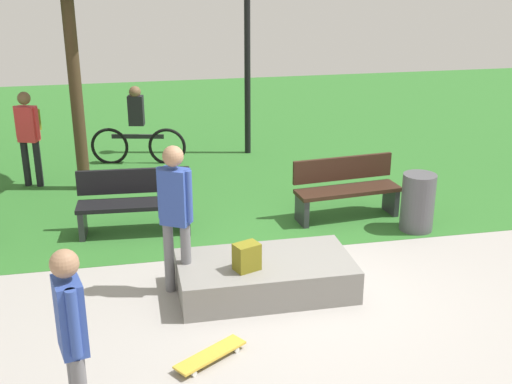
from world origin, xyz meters
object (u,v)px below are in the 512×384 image
Objects in this scene: backpack_on_ledge at (247,257)px; skater_performing_trick at (72,332)px; concrete_ledge at (265,276)px; cyclist_on_bicycle at (137,131)px; lamp_post at (247,5)px; skater_watching at (175,208)px; skateboard_by_ledge at (210,355)px; park_bench_near_path at (346,187)px; trash_bin at (418,202)px; pedestrian_with_backpack at (29,130)px; park_bench_center_lawn at (134,201)px.

backpack_on_ledge is 2.66m from skater_performing_trick.
cyclist_on_bicycle reaches higher than concrete_ledge.
lamp_post is at bearing 6.87° from cyclist_on_bicycle.
skater_watching is 1.79m from skateboard_by_ledge.
trash_bin is (0.85, -0.68, -0.06)m from park_bench_near_path.
skateboard_by_ledge is 0.47× the size of pedestrian_with_backpack.
concrete_ledge is at bearing -166.03° from backpack_on_ledge.
pedestrian_with_backpack reaches higher than park_bench_center_lawn.
park_bench_near_path is at bearing 34.39° from skater_watching.
lamp_post is 2.94× the size of pedestrian_with_backpack.
skater_watching is at bearing -109.03° from lamp_post.
skater_watching is at bearing 169.40° from concrete_ledge.
trash_bin is at bearing 37.21° from skater_performing_trick.
skateboard_by_ledge is (0.18, -1.46, -1.01)m from skater_watching.
park_bench_center_lawn is at bearing -83.49° from backpack_on_ledge.
trash_bin is at bearing 28.13° from concrete_ledge.
skateboard_by_ledge is 0.16× the size of lamp_post.
concrete_ledge reaches higher than skateboard_by_ledge.
cyclist_on_bicycle is at bearing 26.78° from pedestrian_with_backpack.
pedestrian_with_backpack is (-5.67, 3.12, 0.56)m from trash_bin.
skater_watching is at bearing -161.76° from trash_bin.
skater_performing_trick is at bearing -113.81° from skater_watching.
concrete_ledge is 2.57m from park_bench_center_lawn.
park_bench_center_lawn is (-1.46, 2.10, 0.28)m from concrete_ledge.
pedestrian_with_backpack is 2.07m from cyclist_on_bicycle.
trash_bin is at bearing -68.77° from lamp_post.
skater_performing_trick is (-2.03, -2.11, 0.80)m from concrete_ledge.
lamp_post reaches higher than concrete_ledge.
park_bench_center_lawn reaches higher than skateboard_by_ledge.
cyclist_on_bicycle reaches higher than park_bench_center_lawn.
skater_watching reaches higher than cyclist_on_bicycle.
skater_watching is 3.81m from trash_bin.
skater_watching reaches higher than skater_performing_trick.
lamp_post reaches higher than cyclist_on_bicycle.
backpack_on_ledge is 0.19× the size of skater_performing_trick.
backpack_on_ledge is 0.20× the size of park_bench_center_lawn.
skater_performing_trick is at bearing -144.96° from skateboard_by_ledge.
backpack_on_ledge is 0.07× the size of lamp_post.
trash_bin reaches higher than skateboard_by_ledge.
skateboard_by_ledge is at bearing -123.19° from concrete_ledge.
skater_performing_trick is at bearing -97.72° from park_bench_center_lawn.
cyclist_on_bicycle is (1.82, 0.92, -0.35)m from pedestrian_with_backpack.
park_bench_near_path is at bearing 48.13° from skater_performing_trick.
park_bench_center_lawn is 1.92× the size of trash_bin.
concrete_ledge is 5.52m from pedestrian_with_backpack.
skater_performing_trick is 2.20× the size of skateboard_by_ledge.
skater_watching reaches higher than trash_bin.
concrete_ledge is 1.15× the size of cyclist_on_bicycle.
trash_bin is 5.58m from cyclist_on_bicycle.
concrete_ledge is at bearing -98.81° from lamp_post.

